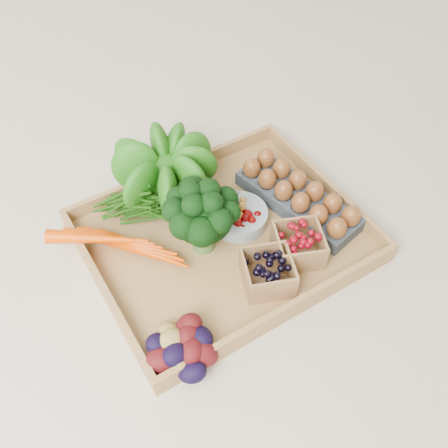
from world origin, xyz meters
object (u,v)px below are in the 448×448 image
tray (224,240)px  egg_carton (298,201)px  broccoli (203,227)px  cherry_bowl (239,217)px

tray → egg_carton: 0.19m
broccoli → tray: bearing=-4.3°
tray → egg_carton: (0.19, -0.01, 0.02)m
tray → egg_carton: size_ratio=1.89×
tray → egg_carton: egg_carton is taller
tray → cherry_bowl: (0.05, 0.02, 0.02)m
cherry_bowl → egg_carton: (0.13, -0.03, 0.00)m
tray → broccoli: 0.08m
tray → broccoli: size_ratio=3.48×
tray → cherry_bowl: bearing=22.5°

